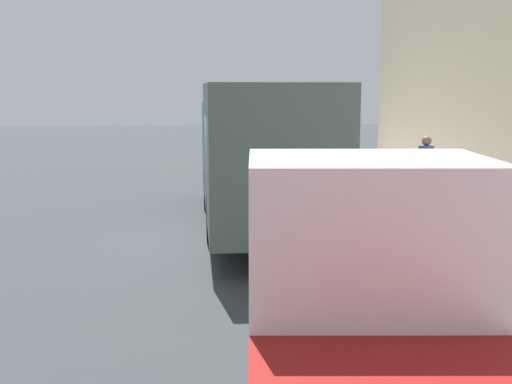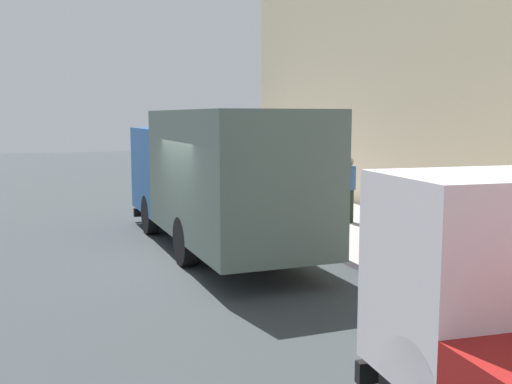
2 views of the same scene
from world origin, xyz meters
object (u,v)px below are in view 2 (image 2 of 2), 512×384
object	(u,v)px
pedestrian_standing	(265,183)
traffic_cone_orange	(266,209)
large_utility_truck	(216,174)
pedestrian_walking	(349,188)

from	to	relation	value
pedestrian_standing	traffic_cone_orange	bearing A→B (deg)	-41.12
pedestrian_standing	traffic_cone_orange	world-z (taller)	pedestrian_standing
large_utility_truck	pedestrian_standing	bearing A→B (deg)	53.97
large_utility_truck	traffic_cone_orange	xyz separation A→B (m)	(2.28, 2.79, -1.31)
pedestrian_walking	traffic_cone_orange	xyz separation A→B (m)	(-1.87, 1.34, -0.66)
large_utility_truck	pedestrian_walking	world-z (taller)	large_utility_truck
pedestrian_walking	pedestrian_standing	xyz separation A→B (m)	(-1.50, 2.40, -0.04)
pedestrian_walking	pedestrian_standing	size ratio (longest dim) A/B	1.05
large_utility_truck	pedestrian_walking	bearing A→B (deg)	17.78
pedestrian_walking	large_utility_truck	bearing A→B (deg)	71.26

